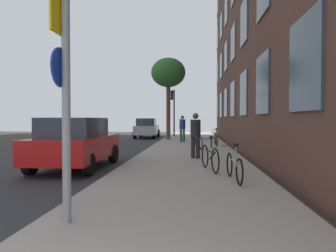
% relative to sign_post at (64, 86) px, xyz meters
% --- Properties ---
extents(ground_plane, '(41.80, 41.80, 0.00)m').
position_rel_sign_post_xyz_m(ground_plane, '(-1.87, 11.33, -2.06)').
color(ground_plane, '#332D28').
extents(road_asphalt, '(7.00, 38.00, 0.01)m').
position_rel_sign_post_xyz_m(road_asphalt, '(-3.97, 11.33, -2.06)').
color(road_asphalt, '#2D2D30').
rests_on(road_asphalt, ground).
extents(sidewalk, '(4.20, 38.00, 0.12)m').
position_rel_sign_post_xyz_m(sidewalk, '(1.63, 11.33, -2.00)').
color(sidewalk, '#9E9389').
rests_on(sidewalk, ground).
extents(sign_post, '(0.16, 0.60, 3.33)m').
position_rel_sign_post_xyz_m(sign_post, '(0.00, 0.00, 0.00)').
color(sign_post, gray).
rests_on(sign_post, sidewalk).
extents(traffic_light, '(0.43, 0.24, 3.96)m').
position_rel_sign_post_xyz_m(traffic_light, '(0.07, 21.91, 0.75)').
color(traffic_light, black).
rests_on(traffic_light, sidewalk).
extents(tree_near, '(2.46, 2.46, 5.86)m').
position_rel_sign_post_xyz_m(tree_near, '(0.01, 17.76, 2.79)').
color(tree_near, brown).
rests_on(tree_near, sidewalk).
extents(bicycle_0, '(0.42, 1.66, 0.90)m').
position_rel_sign_post_xyz_m(bicycle_0, '(2.79, 3.17, -1.60)').
color(bicycle_0, black).
rests_on(bicycle_0, sidewalk).
extents(bicycle_1, '(0.54, 1.73, 0.98)m').
position_rel_sign_post_xyz_m(bicycle_1, '(2.29, 4.58, -1.56)').
color(bicycle_1, black).
rests_on(bicycle_1, sidewalk).
extents(bicycle_2, '(0.47, 1.60, 0.93)m').
position_rel_sign_post_xyz_m(bicycle_2, '(2.09, 10.95, -1.58)').
color(bicycle_2, black).
rests_on(bicycle_2, sidewalk).
extents(bicycle_3, '(0.42, 1.70, 0.95)m').
position_rel_sign_post_xyz_m(bicycle_3, '(3.07, 12.81, -1.57)').
color(bicycle_3, black).
rests_on(bicycle_3, sidewalk).
extents(pedestrian_0, '(0.53, 0.53, 1.69)m').
position_rel_sign_post_xyz_m(pedestrian_0, '(1.90, 7.26, -0.98)').
color(pedestrian_0, '#26262D').
rests_on(pedestrian_0, sidewalk).
extents(pedestrian_1, '(0.50, 0.50, 1.70)m').
position_rel_sign_post_xyz_m(pedestrian_1, '(1.11, 15.41, -0.98)').
color(pedestrian_1, '#33594C').
rests_on(pedestrian_1, sidewalk).
extents(car_0, '(1.94, 4.16, 1.62)m').
position_rel_sign_post_xyz_m(car_0, '(-1.93, 5.30, -1.22)').
color(car_0, red).
rests_on(car_0, road_asphalt).
extents(car_1, '(1.94, 4.40, 1.62)m').
position_rel_sign_post_xyz_m(car_1, '(-2.04, 20.98, -1.22)').
color(car_1, '#B7B7BC').
rests_on(car_1, road_asphalt).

